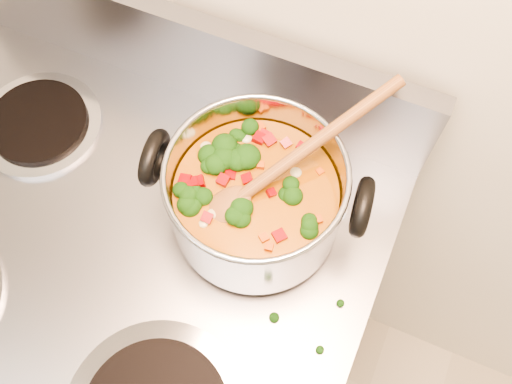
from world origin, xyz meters
TOP-DOWN VIEW (x-y plane):
  - electric_range at (0.04, 1.16)m, footprint 0.76×0.68m
  - stockpot at (0.23, 1.30)m, footprint 0.29×0.23m
  - wooden_spoon at (0.24, 1.31)m, footprint 0.20×0.26m
  - cooktop_crumbs at (0.14, 1.34)m, footprint 0.25×0.27m

SIDE VIEW (x-z plane):
  - electric_range at x=0.04m, z-range -0.07..1.01m
  - cooktop_crumbs at x=0.14m, z-range 0.92..0.93m
  - stockpot at x=0.23m, z-range 0.93..1.07m
  - wooden_spoon at x=0.24m, z-range 0.98..1.09m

